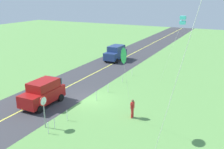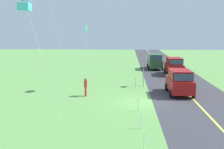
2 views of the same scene
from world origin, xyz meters
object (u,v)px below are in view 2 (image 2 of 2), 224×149
at_px(car_parked_east_far, 155,61).
at_px(person_adult_near, 86,86).
at_px(car_suv_foreground, 180,82).
at_px(car_parked_east_near, 174,66).
at_px(kite_red_low, 87,30).
at_px(kite_blue_mid, 24,2).
at_px(stop_sign, 143,69).

height_order(car_parked_east_far, person_adult_near, car_parked_east_far).
xyz_separation_m(car_suv_foreground, person_adult_near, (-1.18, 8.32, -0.29)).
xyz_separation_m(car_parked_east_near, kite_red_low, (-9.84, 9.82, 4.58)).
height_order(person_adult_near, kite_blue_mid, kite_blue_mid).
distance_m(car_parked_east_far, kite_red_low, 17.59).
relative_size(kite_red_low, kite_blue_mid, 0.83).
height_order(car_parked_east_far, kite_blue_mid, kite_blue_mid).
xyz_separation_m(car_parked_east_near, kite_blue_mid, (-22.09, 11.10, 5.95)).
height_order(car_suv_foreground, car_parked_east_far, same).
relative_size(car_parked_east_near, person_adult_near, 2.75).
bearing_deg(car_parked_east_far, car_suv_foreground, -177.82).
bearing_deg(kite_blue_mid, kite_red_low, -5.96).
bearing_deg(car_parked_east_near, person_adult_near, 141.82).
bearing_deg(person_adult_near, kite_red_low, 131.17).
bearing_deg(car_suv_foreground, car_parked_east_far, 2.18).
relative_size(car_parked_east_far, stop_sign, 1.72).
distance_m(car_parked_east_far, stop_sign, 13.20).
xyz_separation_m(car_suv_foreground, kite_blue_mid, (-11.00, 9.77, 5.95)).
relative_size(car_parked_east_near, car_parked_east_far, 1.00).
xyz_separation_m(person_adult_near, kite_red_low, (2.43, 0.17, 4.87)).
height_order(car_parked_east_far, kite_red_low, kite_red_low).
relative_size(car_parked_east_far, person_adult_near, 2.75).
bearing_deg(stop_sign, car_parked_east_far, -10.64).
bearing_deg(kite_red_low, car_parked_east_far, -27.62).
distance_m(stop_sign, kite_blue_mid, 16.70).
distance_m(car_parked_east_near, person_adult_near, 15.61).
bearing_deg(kite_red_low, stop_sign, -68.99).
bearing_deg(stop_sign, car_suv_foreground, -137.56).
relative_size(stop_sign, kite_red_low, 0.41).
xyz_separation_m(stop_sign, kite_blue_mid, (-14.34, 6.72, 5.30)).
xyz_separation_m(stop_sign, person_adult_near, (-4.52, 5.27, -0.94)).
relative_size(person_adult_near, kite_red_low, 0.25).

